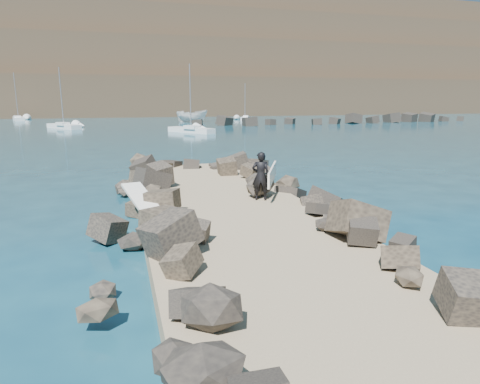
{
  "coord_description": "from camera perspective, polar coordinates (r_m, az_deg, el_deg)",
  "views": [
    {
      "loc": [
        -3.53,
        -13.43,
        4.33
      ],
      "look_at": [
        0.0,
        -1.0,
        1.5
      ],
      "focal_mm": 32.0,
      "sensor_mm": 36.0,
      "label": 1
    }
  ],
  "objects": [
    {
      "name": "surfer_with_board",
      "position": [
        15.94,
        3.0,
        2.17
      ],
      "size": [
        1.37,
        2.05,
        1.82
      ],
      "color": "black",
      "rests_on": "jetty"
    },
    {
      "name": "breakwater_secondary",
      "position": [
        78.62,
        13.72,
        9.3
      ],
      "size": [
        52.0,
        4.0,
        1.2
      ],
      "primitive_type": "cube",
      "color": "black",
      "rests_on": "ground"
    },
    {
      "name": "riprap_right",
      "position": [
        14.09,
        12.02,
        -3.71
      ],
      "size": [
        2.6,
        22.0,
        1.0
      ],
      "primitive_type": "cube",
      "color": "black",
      "rests_on": "ground"
    },
    {
      "name": "boat_imported",
      "position": [
        81.78,
        -6.41,
        10.03
      ],
      "size": [
        6.09,
        3.26,
        2.23
      ],
      "primitive_type": "imported",
      "rotation": [
        0.0,
        0.0,
        1.37
      ],
      "color": "silver",
      "rests_on": "ground"
    },
    {
      "name": "ground",
      "position": [
        14.55,
        -1.08,
        -4.97
      ],
      "size": [
        800.0,
        800.0,
        0.0
      ],
      "primitive_type": "plane",
      "color": "#0F384C",
      "rests_on": "ground"
    },
    {
      "name": "sailboat_e",
      "position": [
        98.32,
        -27.45,
        8.67
      ],
      "size": [
        3.64,
        8.15,
        9.51
      ],
      "color": "white",
      "rests_on": "ground"
    },
    {
      "name": "headland",
      "position": [
        174.35,
        -11.8,
        15.95
      ],
      "size": [
        360.0,
        140.0,
        32.0
      ],
      "primitive_type": "cube",
      "color": "#2D4919",
      "rests_on": "ground"
    },
    {
      "name": "surfboard_resting",
      "position": [
        14.15,
        -12.9,
        -1.4
      ],
      "size": [
        1.27,
        2.73,
        0.09
      ],
      "primitive_type": "cube",
      "rotation": [
        0.0,
        0.0,
        0.24
      ],
      "color": "white",
      "rests_on": "riprap_left"
    },
    {
      "name": "riprap_left",
      "position": [
        12.55,
        -12.27,
        -5.71
      ],
      "size": [
        2.6,
        22.0,
        1.0
      ],
      "primitive_type": "cube",
      "color": "black",
      "rests_on": "ground"
    },
    {
      "name": "sailboat_c",
      "position": [
        56.25,
        -6.53,
        8.22
      ],
      "size": [
        5.39,
        6.92,
        8.74
      ],
      "color": "white",
      "rests_on": "ground"
    },
    {
      "name": "sailboat_d",
      "position": [
        89.03,
        0.68,
        9.8
      ],
      "size": [
        3.42,
        6.23,
        7.51
      ],
      "color": "white",
      "rests_on": "ground"
    },
    {
      "name": "sailboat_a",
      "position": [
        68.38,
        -22.45,
        8.1
      ],
      "size": [
        5.4,
        7.05,
        8.86
      ],
      "color": "white",
      "rests_on": "ground"
    },
    {
      "name": "jetty",
      "position": [
        12.63,
        1.25,
        -6.27
      ],
      "size": [
        6.0,
        26.0,
        0.6
      ],
      "primitive_type": "cube",
      "color": "#8C7759",
      "rests_on": "ground"
    },
    {
      "name": "headland_buildings",
      "position": [
        169.48,
        -9.4,
        22.28
      ],
      "size": [
        137.5,
        30.5,
        5.0
      ],
      "color": "white",
      "rests_on": "headland"
    },
    {
      "name": "sailboat_f",
      "position": [
        117.47,
        5.46,
        10.36
      ],
      "size": [
        1.23,
        5.1,
        6.33
      ],
      "color": "white",
      "rests_on": "ground"
    }
  ]
}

